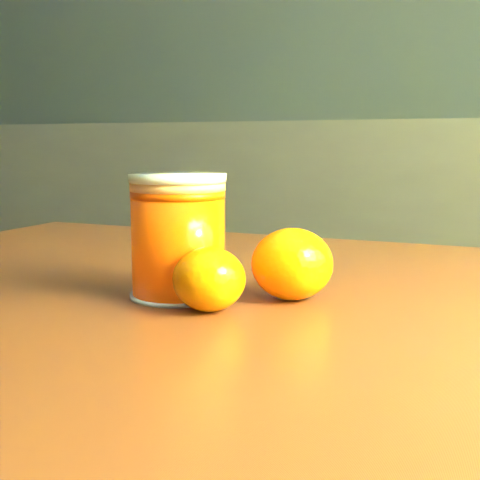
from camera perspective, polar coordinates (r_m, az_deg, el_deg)
The scene contains 5 objects.
kitchen_counter at distance 2.17m, azimuth 2.14°, elevation -2.06°, with size 3.15×0.60×0.90m, color #504F54.
table at distance 0.58m, azimuth 2.12°, elevation -13.80°, with size 1.04×0.79×0.73m.
juice_glass at distance 0.55m, azimuth -5.28°, elevation 0.31°, with size 0.08×0.08×0.10m.
orange_front at distance 0.54m, azimuth 4.47°, elevation -2.05°, with size 0.07×0.07×0.06m, color orange.
orange_back at distance 0.51m, azimuth -2.65°, elevation -3.36°, with size 0.06×0.06×0.05m, color orange.
Camera 1 is at (1.00, -0.43, 0.86)m, focal length 50.00 mm.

